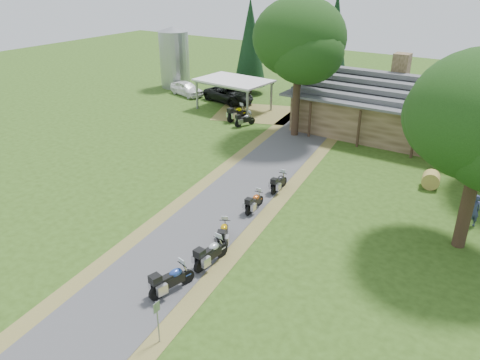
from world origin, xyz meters
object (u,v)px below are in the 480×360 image
Objects in this scene: motorcycle_row_b at (211,252)px; motorcycle_row_c at (223,232)px; motorcycle_carport_a at (237,112)px; hay_bale at (431,180)px; motorcycle_row_d at (254,201)px; lodge at (432,109)px; carport at (234,95)px; motorcycle_row_a at (172,278)px; car_white_sedan at (187,87)px; motorcycle_carport_b at (245,119)px; silo at (174,57)px; motorcycle_row_e at (279,181)px; car_dark_suv at (229,91)px.

motorcycle_row_c is at bearing 22.19° from motorcycle_row_b.
motorcycle_carport_a reaches higher than hay_bale.
motorcycle_row_d is (-0.50, 3.68, -0.02)m from motorcycle_row_c.
carport is at bearing -175.22° from lodge.
motorcycle_row_c is at bearing 18.95° from motorcycle_row_a.
car_white_sedan is 11.77m from motorcycle_carport_b.
motorcycle_row_d is at bearing -106.73° from lodge.
motorcycle_carport_b reaches higher than hay_bale.
motorcycle_row_d is at bearing 20.09° from motorcycle_row_a.
lodge is at bearing -5.20° from silo.
motorcycle_row_d is at bearing 179.02° from motorcycle_row_e.
motorcycle_row_d is (19.15, -17.48, -0.33)m from car_white_sedan.
motorcycle_row_e is at bearing 12.20° from motorcycle_row_b.
lodge is 12.22× the size of motorcycle_row_c.
motorcycle_carport_a is at bearing 33.54° from motorcycle_row_d.
car_dark_suv is at bearing 138.68° from carport.
motorcycle_carport_b is at bearing -113.66° from motorcycle_carport_a.
carport is 1.21× the size of car_white_sedan.
car_dark_suv is 3.54× the size of motorcycle_row_d.
carport is 5.02m from motorcycle_carport_b.
motorcycle_row_c is (23.10, -23.46, -2.64)m from silo.
motorcycle_row_b is at bearing -172.47° from motorcycle_row_d.
motorcycle_row_a is at bearing -99.67° from lodge.
motorcycle_row_b is 15.32m from hay_bale.
motorcycle_carport_b reaches higher than motorcycle_row_e.
silo is 3.86× the size of motorcycle_row_d.
carport is 3.70× the size of motorcycle_carport_b.
motorcycle_row_d is at bearing -116.62° from car_white_sedan.
silo reaches higher than motorcycle_row_a.
silo reaches higher than lodge.
carport reaches higher than motorcycle_row_e.
motorcycle_row_e is 9.33m from hay_bale.
hay_bale is at bearing -8.16° from motorcycle_row_a.
motorcycle_carport_a is (12.61, -6.57, -2.52)m from silo.
car_white_sedan is 2.60× the size of motorcycle_carport_a.
carport is 6.22× the size of hay_bale.
motorcycle_carport_a is (3.99, -4.52, -0.42)m from car_dark_suv.
silo reaches higher than motorcycle_row_e.
motorcycle_row_b is at bearing -122.86° from car_white_sedan.
motorcycle_row_b is at bearing -54.49° from carport.
motorcycle_row_d reaches higher than hay_bale.
lodge is at bearing -66.08° from motorcycle_carport_a.
motorcycle_row_a is 1.12× the size of motorcycle_row_c.
car_dark_suv is (-19.17, 0.47, -1.31)m from lodge.
lodge is 18.11m from motorcycle_row_d.
silo is at bearing 45.24° from motorcycle_row_d.
motorcycle_row_e is (22.51, -16.80, -2.65)m from silo.
car_white_sedan reaches higher than motorcycle_carport_a.
silo is 3.29× the size of motorcycle_row_a.
car_white_sedan is at bearing 73.98° from motorcycle_carport_a.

